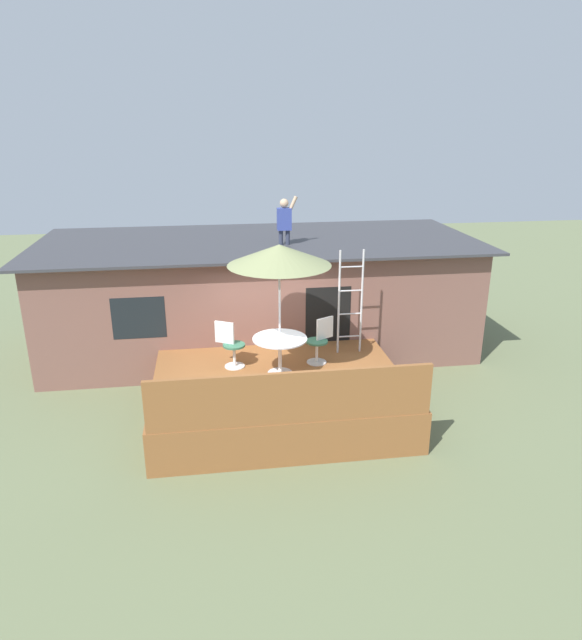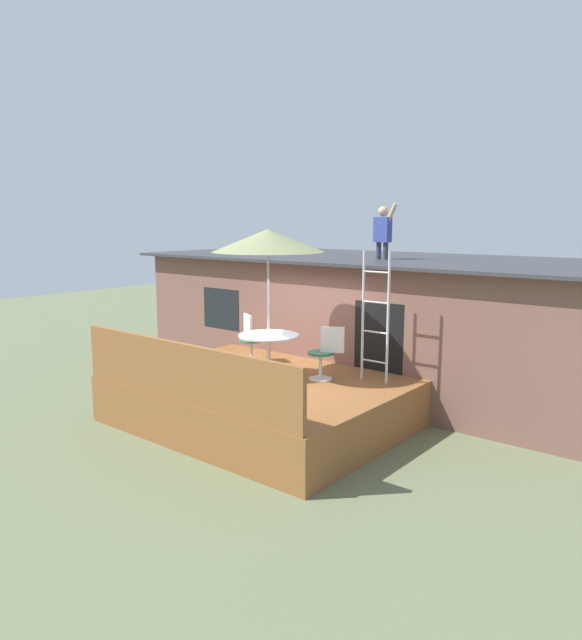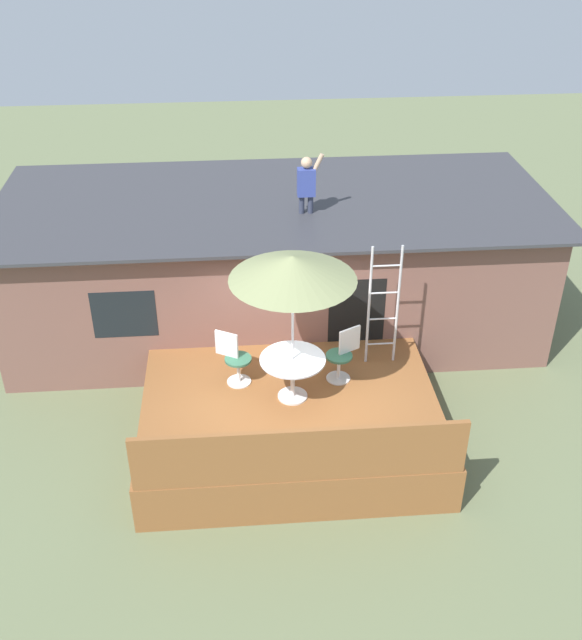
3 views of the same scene
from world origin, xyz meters
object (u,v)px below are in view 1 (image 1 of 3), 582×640
object	(u,v)px
step_ladder	(350,302)
patio_umbrella	(279,255)
person_figure	(285,218)
patio_table	(280,346)
patio_chair_left	(231,345)
patio_chair_right	(320,341)

from	to	relation	value
step_ladder	patio_umbrella	bearing A→B (deg)	-150.72
step_ladder	person_figure	world-z (taller)	person_figure
step_ladder	patio_table	bearing A→B (deg)	-150.72
step_ladder	patio_chair_left	world-z (taller)	step_ladder
patio_chair_right	person_figure	bearing A→B (deg)	-109.42
patio_table	patio_umbrella	bearing A→B (deg)	-56.31
patio_umbrella	step_ladder	distance (m)	2.20
person_figure	patio_chair_left	xyz separation A→B (m)	(-1.41, -2.41, -2.07)
patio_table	person_figure	distance (m)	3.53
patio_table	patio_chair_left	size ratio (longest dim) A/B	1.13
step_ladder	patio_chair_right	bearing A→B (deg)	-149.14
person_figure	patio_table	bearing A→B (deg)	-99.68
patio_chair_left	patio_chair_right	size ratio (longest dim) A/B	1.00
person_figure	patio_chair_right	bearing A→B (deg)	-81.48
step_ladder	patio_chair_right	xyz separation A→B (m)	(-0.71, -0.43, -0.64)
patio_umbrella	patio_chair_left	distance (m)	2.16
patio_chair_right	patio_chair_left	bearing A→B (deg)	-29.33
patio_umbrella	patio_chair_right	bearing A→B (deg)	27.94
patio_chair_right	patio_table	bearing A→B (deg)	0.00
patio_table	person_figure	size ratio (longest dim) A/B	0.94
person_figure	patio_chair_left	world-z (taller)	person_figure
person_figure	patio_chair_right	size ratio (longest dim) A/B	1.21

